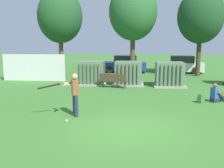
# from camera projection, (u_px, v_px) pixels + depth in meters

# --- Properties ---
(ground_plane) EXTENTS (96.00, 96.00, 0.00)m
(ground_plane) POSITION_uv_depth(u_px,v_px,m) (129.00, 129.00, 9.28)
(ground_plane) COLOR #3D752D
(fence_panel) EXTENTS (4.80, 0.12, 2.00)m
(fence_panel) POSITION_uv_depth(u_px,v_px,m) (34.00, 68.00, 20.05)
(fence_panel) COLOR silver
(fence_panel) RESTS_ON ground
(transformer_west) EXTENTS (2.10, 1.70, 1.62)m
(transformer_west) POSITION_uv_depth(u_px,v_px,m) (91.00, 73.00, 18.36)
(transformer_west) COLOR #9E9B93
(transformer_west) RESTS_ON ground
(transformer_mid_west) EXTENTS (2.10, 1.70, 1.62)m
(transformer_mid_west) POSITION_uv_depth(u_px,v_px,m) (128.00, 74.00, 18.17)
(transformer_mid_west) COLOR #9E9B93
(transformer_mid_west) RESTS_ON ground
(transformer_mid_east) EXTENTS (2.10, 1.70, 1.62)m
(transformer_mid_east) POSITION_uv_depth(u_px,v_px,m) (169.00, 75.00, 17.61)
(transformer_mid_east) COLOR #9E9B93
(transformer_mid_east) RESTS_ON ground
(park_bench) EXTENTS (1.84, 0.81, 0.92)m
(park_bench) POSITION_uv_depth(u_px,v_px,m) (113.00, 80.00, 17.08)
(park_bench) COLOR #4C3828
(park_bench) RESTS_ON ground
(batter) EXTENTS (1.58, 0.86, 1.74)m
(batter) POSITION_uv_depth(u_px,v_px,m) (74.00, 92.00, 10.78)
(batter) COLOR #282D4C
(batter) RESTS_ON ground
(sports_ball) EXTENTS (0.09, 0.09, 0.09)m
(sports_ball) POSITION_uv_depth(u_px,v_px,m) (67.00, 121.00, 10.05)
(sports_ball) COLOR white
(sports_ball) RESTS_ON ground
(seated_spectator) EXTENTS (0.79, 0.66, 0.96)m
(seated_spectator) POSITION_uv_depth(u_px,v_px,m) (216.00, 95.00, 13.24)
(seated_spectator) COLOR #282D4C
(seated_spectator) RESTS_ON ground
(backpack) EXTENTS (0.38, 0.38, 0.44)m
(backpack) POSITION_uv_depth(u_px,v_px,m) (201.00, 99.00, 13.06)
(backpack) COLOR #4C723F
(backpack) RESTS_ON ground
(tree_left) EXTENTS (3.85, 3.85, 7.35)m
(tree_left) POSITION_uv_depth(u_px,v_px,m) (60.00, 17.00, 22.72)
(tree_left) COLOR brown
(tree_left) RESTS_ON ground
(tree_center_left) EXTENTS (4.14, 4.14, 7.91)m
(tree_center_left) POSITION_uv_depth(u_px,v_px,m) (133.00, 12.00, 22.70)
(tree_center_left) COLOR brown
(tree_center_left) RESTS_ON ground
(tree_center_right) EXTENTS (3.80, 3.80, 7.26)m
(tree_center_right) POSITION_uv_depth(u_px,v_px,m) (201.00, 16.00, 21.92)
(tree_center_right) COLOR #4C3828
(tree_center_right) RESTS_ON ground
(parked_car_leftmost) EXTENTS (4.25, 2.03, 1.62)m
(parked_car_leftmost) POSITION_uv_depth(u_px,v_px,m) (124.00, 64.00, 25.32)
(parked_car_leftmost) COLOR navy
(parked_car_leftmost) RESTS_ON ground
(parked_car_left_of_center) EXTENTS (4.34, 2.22, 1.62)m
(parked_car_left_of_center) POSITION_uv_depth(u_px,v_px,m) (180.00, 65.00, 24.84)
(parked_car_left_of_center) COLOR silver
(parked_car_left_of_center) RESTS_ON ground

